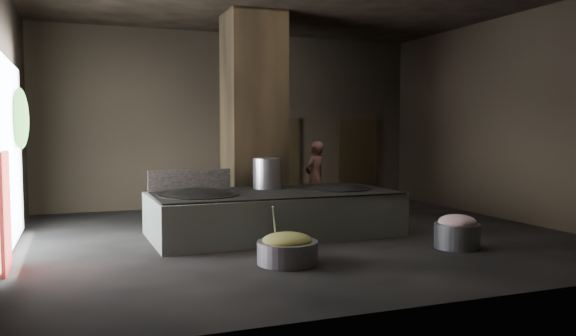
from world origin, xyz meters
name	(u,v)px	position (x,y,z in m)	size (l,w,h in m)	color
floor	(299,237)	(0.00, 0.00, -0.05)	(10.00, 9.00, 0.10)	black
back_wall	(235,120)	(0.00, 4.55, 2.25)	(10.00, 0.10, 4.50)	black
front_wall	(450,108)	(0.00, -4.55, 2.25)	(10.00, 0.10, 4.50)	black
right_wall	(512,118)	(5.05, 0.00, 2.25)	(0.10, 9.00, 4.50)	black
pillar	(254,118)	(-0.30, 1.90, 2.25)	(1.20, 1.20, 4.50)	black
hearth_platform	(274,214)	(-0.43, 0.20, 0.40)	(4.60, 2.20, 0.80)	#B4C4B0
platform_cap	(274,192)	(-0.43, 0.20, 0.82)	(4.50, 2.16, 0.03)	black
wok_left	(199,199)	(-1.88, 0.15, 0.75)	(1.45, 1.45, 0.40)	black
wok_left_rim	(199,195)	(-1.88, 0.15, 0.82)	(1.48, 1.48, 0.05)	black
wok_right	(337,192)	(0.92, 0.25, 0.75)	(1.35, 1.35, 0.38)	black
wok_right_rim	(337,189)	(0.92, 0.25, 0.82)	(1.38, 1.38, 0.05)	black
stock_pot	(267,173)	(-0.38, 0.75, 1.13)	(0.56, 0.56, 0.60)	#B8BAC0
splash_guard	(190,180)	(-1.88, 0.95, 1.03)	(1.60, 0.06, 0.40)	black
cook	(315,177)	(1.39, 2.40, 0.86)	(0.63, 0.40, 1.72)	#91574A
veg_basin	(287,252)	(-1.00, -2.05, 0.17)	(0.92, 0.92, 0.34)	slate
veg_fill	(287,240)	(-1.00, -2.05, 0.35)	(0.75, 0.75, 0.23)	olive
ladle	(275,226)	(-1.15, -1.90, 0.55)	(0.03, 0.03, 0.72)	#B8BAC0
meat_basin	(457,236)	(2.07, -2.04, 0.21)	(0.76, 0.76, 0.42)	slate
meat_fill	(457,222)	(2.07, -2.04, 0.45)	(0.63, 0.63, 0.24)	#D98782
doorway_near	(279,163)	(1.20, 4.45, 1.10)	(1.18, 0.08, 2.38)	black
doorway_near_glow	(273,164)	(1.07, 4.57, 1.05)	(0.80, 0.04, 1.89)	#8C6647
doorway_far	(358,161)	(3.60, 4.45, 1.10)	(1.18, 0.08, 2.38)	black
doorway_far_glow	(349,163)	(3.38, 4.54, 1.05)	(0.81, 0.04, 1.92)	#8C6647
left_opening	(8,155)	(-4.95, 0.20, 1.60)	(0.04, 4.20, 3.10)	white
pavilion_sliver	(5,212)	(-4.88, -1.10, 0.85)	(0.05, 0.90, 1.70)	maroon
tree_silhouette	(20,119)	(-4.85, 1.30, 2.20)	(0.28, 1.10, 1.10)	#194714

